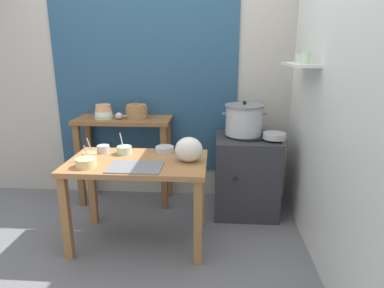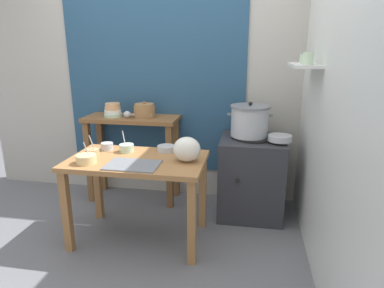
{
  "view_description": "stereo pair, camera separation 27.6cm",
  "coord_description": "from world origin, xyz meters",
  "px_view_note": "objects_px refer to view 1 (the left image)",
  "views": [
    {
      "loc": [
        0.58,
        -2.43,
        1.58
      ],
      "look_at": [
        0.39,
        0.22,
        0.82
      ],
      "focal_mm": 31.45,
      "sensor_mm": 36.0,
      "label": 1
    },
    {
      "loc": [
        0.85,
        -2.39,
        1.58
      ],
      "look_at": [
        0.39,
        0.22,
        0.82
      ],
      "focal_mm": 31.45,
      "sensor_mm": 36.0,
      "label": 2
    }
  ],
  "objects_px": {
    "prep_bowl_2": "(90,155)",
    "stove_block": "(246,174)",
    "prep_bowl_1": "(103,149)",
    "bowl_stack_enamel": "(104,112)",
    "prep_table": "(138,173)",
    "prep_bowl_0": "(86,162)",
    "prep_bowl_4": "(124,150)",
    "clay_pot": "(137,112)",
    "wide_pan": "(274,136)",
    "back_shelf_table": "(124,139)",
    "plastic_bag": "(189,149)",
    "ladle": "(120,116)",
    "steamer_pot": "(244,120)",
    "serving_tray": "(135,167)",
    "prep_bowl_3": "(165,149)"
  },
  "relations": [
    {
      "from": "bowl_stack_enamel",
      "to": "serving_tray",
      "type": "height_order",
      "value": "bowl_stack_enamel"
    },
    {
      "from": "prep_bowl_2",
      "to": "stove_block",
      "type": "bearing_deg",
      "value": 25.74
    },
    {
      "from": "stove_block",
      "to": "prep_bowl_1",
      "type": "bearing_deg",
      "value": -160.4
    },
    {
      "from": "bowl_stack_enamel",
      "to": "prep_bowl_4",
      "type": "relative_size",
      "value": 0.98
    },
    {
      "from": "prep_bowl_1",
      "to": "bowl_stack_enamel",
      "type": "bearing_deg",
      "value": 106.47
    },
    {
      "from": "bowl_stack_enamel",
      "to": "serving_tray",
      "type": "distance_m",
      "value": 1.07
    },
    {
      "from": "prep_bowl_1",
      "to": "prep_bowl_3",
      "type": "height_order",
      "value": "prep_bowl_1"
    },
    {
      "from": "bowl_stack_enamel",
      "to": "prep_bowl_0",
      "type": "bearing_deg",
      "value": -80.65
    },
    {
      "from": "prep_table",
      "to": "steamer_pot",
      "type": "xyz_separation_m",
      "value": [
        0.88,
        0.65,
        0.32
      ]
    },
    {
      "from": "clay_pot",
      "to": "bowl_stack_enamel",
      "type": "relative_size",
      "value": 1.19
    },
    {
      "from": "serving_tray",
      "to": "prep_table",
      "type": "bearing_deg",
      "value": 98.15
    },
    {
      "from": "steamer_pot",
      "to": "plastic_bag",
      "type": "height_order",
      "value": "steamer_pot"
    },
    {
      "from": "stove_block",
      "to": "bowl_stack_enamel",
      "type": "xyz_separation_m",
      "value": [
        -1.42,
        0.1,
        0.58
      ]
    },
    {
      "from": "back_shelf_table",
      "to": "prep_bowl_0",
      "type": "height_order",
      "value": "back_shelf_table"
    },
    {
      "from": "clay_pot",
      "to": "serving_tray",
      "type": "distance_m",
      "value": 0.98
    },
    {
      "from": "plastic_bag",
      "to": "wide_pan",
      "type": "height_order",
      "value": "plastic_bag"
    },
    {
      "from": "bowl_stack_enamel",
      "to": "prep_table",
      "type": "bearing_deg",
      "value": -55.78
    },
    {
      "from": "prep_bowl_2",
      "to": "prep_bowl_4",
      "type": "xyz_separation_m",
      "value": [
        0.24,
        0.16,
        0.0
      ]
    },
    {
      "from": "prep_bowl_1",
      "to": "back_shelf_table",
      "type": "bearing_deg",
      "value": 87.75
    },
    {
      "from": "prep_table",
      "to": "stove_block",
      "type": "distance_m",
      "value": 1.14
    },
    {
      "from": "stove_block",
      "to": "ladle",
      "type": "bearing_deg",
      "value": 176.78
    },
    {
      "from": "prep_bowl_3",
      "to": "prep_bowl_2",
      "type": "bearing_deg",
      "value": -158.01
    },
    {
      "from": "prep_bowl_3",
      "to": "prep_table",
      "type": "bearing_deg",
      "value": -128.88
    },
    {
      "from": "prep_table",
      "to": "prep_bowl_4",
      "type": "height_order",
      "value": "prep_bowl_4"
    },
    {
      "from": "prep_bowl_0",
      "to": "prep_bowl_4",
      "type": "xyz_separation_m",
      "value": [
        0.2,
        0.34,
        -0.0
      ]
    },
    {
      "from": "back_shelf_table",
      "to": "prep_table",
      "type": "bearing_deg",
      "value": -67.72
    },
    {
      "from": "prep_bowl_1",
      "to": "stove_block",
      "type": "bearing_deg",
      "value": 19.6
    },
    {
      "from": "back_shelf_table",
      "to": "ladle",
      "type": "height_order",
      "value": "ladle"
    },
    {
      "from": "back_shelf_table",
      "to": "wide_pan",
      "type": "height_order",
      "value": "back_shelf_table"
    },
    {
      "from": "plastic_bag",
      "to": "prep_bowl_4",
      "type": "distance_m",
      "value": 0.58
    },
    {
      "from": "plastic_bag",
      "to": "prep_bowl_3",
      "type": "bearing_deg",
      "value": 134.05
    },
    {
      "from": "stove_block",
      "to": "plastic_bag",
      "type": "distance_m",
      "value": 0.92
    },
    {
      "from": "stove_block",
      "to": "prep_table",
      "type": "bearing_deg",
      "value": -145.65
    },
    {
      "from": "wide_pan",
      "to": "back_shelf_table",
      "type": "bearing_deg",
      "value": 170.71
    },
    {
      "from": "serving_tray",
      "to": "wide_pan",
      "type": "distance_m",
      "value": 1.33
    },
    {
      "from": "clay_pot",
      "to": "plastic_bag",
      "type": "xyz_separation_m",
      "value": [
        0.58,
        -0.76,
        -0.15
      ]
    },
    {
      "from": "ladle",
      "to": "prep_bowl_2",
      "type": "xyz_separation_m",
      "value": [
        -0.06,
        -0.7,
        -0.18
      ]
    },
    {
      "from": "plastic_bag",
      "to": "prep_bowl_3",
      "type": "height_order",
      "value": "plastic_bag"
    },
    {
      "from": "back_shelf_table",
      "to": "prep_bowl_2",
      "type": "height_order",
      "value": "prep_bowl_2"
    },
    {
      "from": "serving_tray",
      "to": "prep_bowl_1",
      "type": "relative_size",
      "value": 3.78
    },
    {
      "from": "back_shelf_table",
      "to": "wide_pan",
      "type": "relative_size",
      "value": 4.56
    },
    {
      "from": "prep_bowl_0",
      "to": "prep_bowl_1",
      "type": "relative_size",
      "value": 1.69
    },
    {
      "from": "ladle",
      "to": "prep_bowl_1",
      "type": "bearing_deg",
      "value": -91.41
    },
    {
      "from": "clay_pot",
      "to": "bowl_stack_enamel",
      "type": "distance_m",
      "value": 0.33
    },
    {
      "from": "clay_pot",
      "to": "prep_bowl_1",
      "type": "distance_m",
      "value": 0.64
    },
    {
      "from": "prep_table",
      "to": "prep_bowl_3",
      "type": "relative_size",
      "value": 6.99
    },
    {
      "from": "back_shelf_table",
      "to": "steamer_pot",
      "type": "height_order",
      "value": "steamer_pot"
    },
    {
      "from": "serving_tray",
      "to": "prep_bowl_3",
      "type": "relative_size",
      "value": 2.54
    },
    {
      "from": "prep_table",
      "to": "clay_pot",
      "type": "xyz_separation_m",
      "value": [
        -0.17,
        0.76,
        0.36
      ]
    },
    {
      "from": "serving_tray",
      "to": "prep_bowl_3",
      "type": "height_order",
      "value": "prep_bowl_3"
    }
  ]
}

